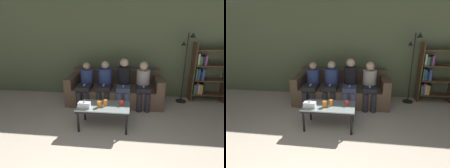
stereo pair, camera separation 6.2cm
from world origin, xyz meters
TOP-DOWN VIEW (x-y plane):
  - wall_back at (0.00, 4.19)m, footprint 12.00×0.06m
  - couch at (0.00, 3.63)m, footprint 2.34×0.97m
  - coffee_table at (-0.09, 2.32)m, footprint 0.98×0.56m
  - cup_near_left at (-0.05, 2.31)m, footprint 0.07×0.07m
  - cup_near_right at (0.24, 2.37)m, footprint 0.08×0.08m
  - cup_far_center at (-0.16, 2.24)m, footprint 0.08×0.08m
  - tissue_box at (-0.43, 2.19)m, footprint 0.22×0.12m
  - game_remote at (-0.09, 2.32)m, footprint 0.04×0.15m
  - bookshelf at (2.30, 3.96)m, footprint 0.86×0.32m
  - standing_lamp at (1.76, 3.82)m, footprint 0.31×0.26m
  - seated_person_left_end at (-0.71, 3.38)m, footprint 0.31×0.72m
  - seated_person_mid_left at (-0.24, 3.42)m, footprint 0.34×0.67m
  - seated_person_mid_right at (0.24, 3.41)m, footprint 0.31×0.68m
  - seated_person_right_end at (0.71, 3.41)m, footprint 0.33×0.67m

SIDE VIEW (x-z plane):
  - couch at x=0.00m, z-range -0.11..0.71m
  - coffee_table at x=-0.09m, z-range 0.18..0.63m
  - game_remote at x=-0.09m, z-range 0.45..0.47m
  - cup_near_right at x=0.24m, z-range 0.45..0.54m
  - tissue_box at x=-0.43m, z-range 0.43..0.57m
  - cup_far_center at x=-0.16m, z-range 0.45..0.56m
  - cup_near_left at x=-0.05m, z-range 0.45..0.56m
  - seated_person_left_end at x=-0.71m, z-range 0.04..1.09m
  - seated_person_right_end at x=0.71m, z-range 0.04..1.14m
  - seated_person_mid_left at x=-0.24m, z-range 0.04..1.14m
  - seated_person_mid_right at x=0.24m, z-range 0.04..1.20m
  - bookshelf at x=2.30m, z-range -0.04..1.50m
  - standing_lamp at x=1.76m, z-range 0.20..1.97m
  - wall_back at x=0.00m, z-range 0.00..2.60m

